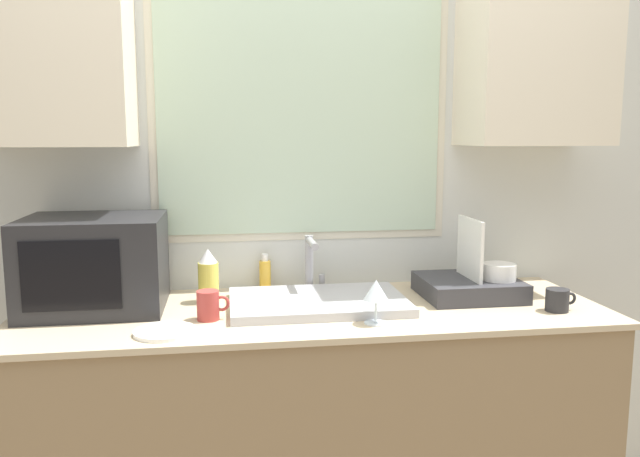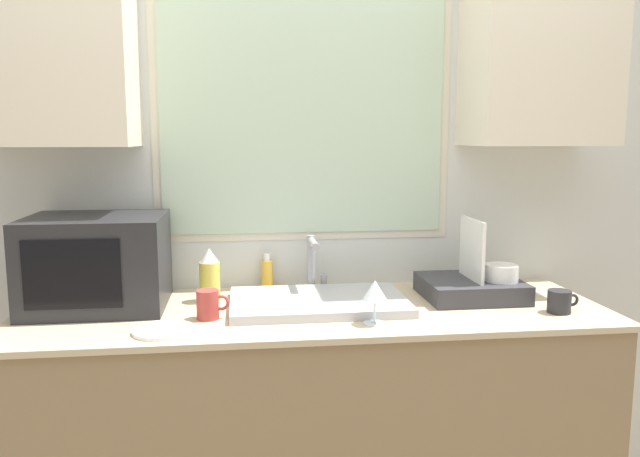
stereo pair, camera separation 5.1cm
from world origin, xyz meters
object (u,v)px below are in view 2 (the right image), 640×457
object	(u,v)px
mug_near_sink	(208,305)
soap_bottle	(267,274)
dish_rack	(474,284)
spray_bottle	(210,276)
wine_glass	(375,292)
microwave	(97,262)
faucet	(313,259)

from	to	relation	value
mug_near_sink	soap_bottle	bearing A→B (deg)	61.37
dish_rack	soap_bottle	distance (m)	0.78
spray_bottle	wine_glass	bearing A→B (deg)	-33.03
microwave	wine_glass	size ratio (longest dim) A/B	3.25
spray_bottle	soap_bottle	world-z (taller)	spray_bottle
faucet	dish_rack	distance (m)	0.60
faucet	dish_rack	xyz separation A→B (m)	(0.57, -0.16, -0.08)
microwave	soap_bottle	world-z (taller)	microwave
faucet	mug_near_sink	world-z (taller)	faucet
faucet	mug_near_sink	bearing A→B (deg)	-140.41
spray_bottle	mug_near_sink	distance (m)	0.23
microwave	spray_bottle	xyz separation A→B (m)	(0.38, 0.03, -0.07)
spray_bottle	wine_glass	size ratio (longest dim) A/B	1.37
wine_glass	spray_bottle	bearing A→B (deg)	146.97
microwave	mug_near_sink	world-z (taller)	microwave
spray_bottle	mug_near_sink	world-z (taller)	spray_bottle
microwave	dish_rack	bearing A→B (deg)	-1.91
faucet	dish_rack	size ratio (longest dim) A/B	0.61
microwave	mug_near_sink	bearing A→B (deg)	-26.79
microwave	soap_bottle	distance (m)	0.62
dish_rack	mug_near_sink	xyz separation A→B (m)	(-0.95, -0.15, -0.00)
mug_near_sink	wine_glass	xyz separation A→B (m)	(0.52, -0.12, 0.06)
wine_glass	mug_near_sink	bearing A→B (deg)	166.94
faucet	dish_rack	world-z (taller)	dish_rack
microwave	mug_near_sink	xyz separation A→B (m)	(0.38, -0.19, -0.11)
faucet	soap_bottle	xyz separation A→B (m)	(-0.17, 0.07, -0.07)
faucet	microwave	xyz separation A→B (m)	(-0.76, -0.12, 0.03)
mug_near_sink	wine_glass	distance (m)	0.54
microwave	spray_bottle	size ratio (longest dim) A/B	2.37
dish_rack	soap_bottle	bearing A→B (deg)	163.04
soap_bottle	mug_near_sink	size ratio (longest dim) A/B	1.32
microwave	soap_bottle	bearing A→B (deg)	17.22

